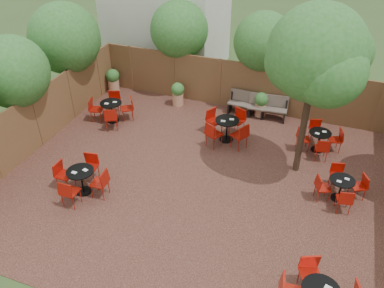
% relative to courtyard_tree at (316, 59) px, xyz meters
% --- Properties ---
extents(ground, '(80.00, 80.00, 0.00)m').
position_rel_courtyard_tree_xyz_m(ground, '(-2.65, -1.65, -3.82)').
color(ground, '#354F23').
rests_on(ground, ground).
extents(courtyard_paving, '(12.00, 10.00, 0.02)m').
position_rel_courtyard_tree_xyz_m(courtyard_paving, '(-2.65, -1.65, -3.81)').
color(courtyard_paving, black).
rests_on(courtyard_paving, ground).
extents(fence_back, '(12.00, 0.08, 2.00)m').
position_rel_courtyard_tree_xyz_m(fence_back, '(-2.65, 3.35, -2.82)').
color(fence_back, '#52341E').
rests_on(fence_back, ground).
extents(fence_left, '(0.08, 10.00, 2.00)m').
position_rel_courtyard_tree_xyz_m(fence_left, '(-8.65, -1.65, -2.82)').
color(fence_left, '#52341E').
rests_on(fence_left, ground).
extents(overhang_foliage, '(15.93, 10.71, 2.70)m').
position_rel_courtyard_tree_xyz_m(overhang_foliage, '(-4.89, 0.67, -1.08)').
color(overhang_foliage, '#286320').
rests_on(overhang_foliage, ground).
extents(courtyard_tree, '(2.86, 2.77, 5.34)m').
position_rel_courtyard_tree_xyz_m(courtyard_tree, '(0.00, 0.00, 0.00)').
color(courtyard_tree, black).
rests_on(courtyard_tree, courtyard_paving).
extents(park_bench_left, '(1.52, 0.59, 0.92)m').
position_rel_courtyard_tree_xyz_m(park_bench_left, '(-2.37, 2.98, -3.33)').
color(park_bench_left, brown).
rests_on(park_bench_left, courtyard_paving).
extents(park_bench_right, '(1.54, 0.61, 0.93)m').
position_rel_courtyard_tree_xyz_m(park_bench_right, '(-1.56, 2.98, -3.33)').
color(park_bench_right, brown).
rests_on(park_bench_right, courtyard_paving).
extents(bistro_tables, '(10.08, 8.02, 0.96)m').
position_rel_courtyard_tree_xyz_m(bistro_tables, '(-2.36, -1.17, -3.35)').
color(bistro_tables, black).
rests_on(bistro_tables, courtyard_paving).
extents(planters, '(11.84, 4.36, 1.04)m').
position_rel_courtyard_tree_xyz_m(planters, '(-3.53, 2.08, -3.27)').
color(planters, tan).
rests_on(planters, courtyard_paving).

